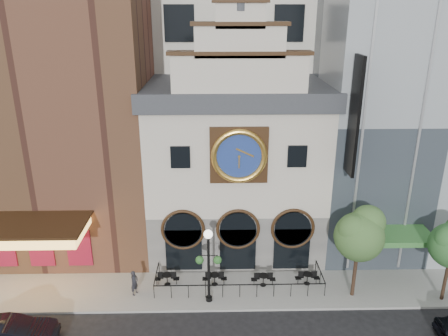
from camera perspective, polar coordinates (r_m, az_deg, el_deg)
name	(u,v)px	position (r m, az deg, el deg)	size (l,w,h in m)	color
ground	(241,312)	(27.47, 2.20, -18.24)	(120.00, 120.00, 0.00)	black
sidewalk	(239,286)	(29.42, 1.91, -15.09)	(44.00, 5.00, 0.15)	gray
clock_building	(236,163)	(31.11, 1.53, 0.71)	(12.60, 8.78, 18.65)	#605E5B
theater_building	(51,75)	(33.76, -21.64, 11.23)	(14.00, 15.60, 25.00)	brown
retail_building	(410,107)	(35.30, 23.17, 7.28)	(14.00, 14.40, 20.00)	gray
cafe_railing	(239,279)	(29.12, 1.93, -14.25)	(10.60, 2.60, 0.90)	black
bistro_0	(167,278)	(29.33, -7.44, -14.12)	(1.58, 0.68, 0.90)	black
bistro_1	(215,278)	(29.10, -1.23, -14.23)	(1.58, 0.68, 0.90)	black
bistro_2	(263,279)	(29.14, 5.16, -14.26)	(1.58, 0.68, 0.90)	black
bistro_3	(307,278)	(29.66, 10.83, -13.90)	(1.58, 0.68, 0.90)	black
car_left	(10,334)	(27.27, -26.12, -18.88)	(1.66, 4.77, 1.57)	black
pedestrian	(134,283)	(28.64, -11.62, -14.47)	(0.60, 0.39, 1.64)	#222227
lamppost	(209,258)	(26.35, -2.04, -11.67)	(1.56, 0.53, 4.87)	black
tree_left	(360,233)	(27.41, 17.35, -8.08)	(3.08, 2.97, 5.94)	#382619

